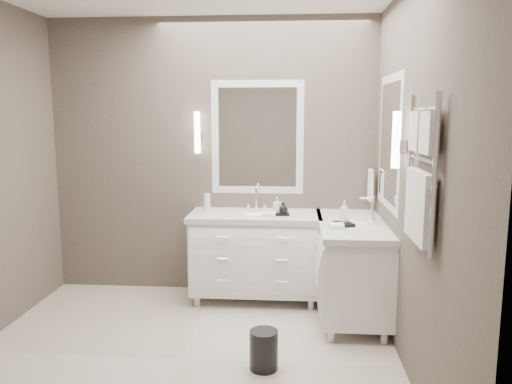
# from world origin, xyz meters

# --- Properties ---
(floor) EXTENTS (3.20, 3.00, 0.01)m
(floor) POSITION_xyz_m (0.00, 0.00, -0.01)
(floor) COLOR beige
(floor) RESTS_ON ground
(wall_back) EXTENTS (3.20, 0.01, 2.70)m
(wall_back) POSITION_xyz_m (0.00, 1.50, 1.35)
(wall_back) COLOR #4F463F
(wall_back) RESTS_ON floor
(wall_front) EXTENTS (3.20, 0.01, 2.70)m
(wall_front) POSITION_xyz_m (0.00, -1.50, 1.35)
(wall_front) COLOR #4F463F
(wall_front) RESTS_ON floor
(wall_right) EXTENTS (0.01, 3.00, 2.70)m
(wall_right) POSITION_xyz_m (1.60, 0.00, 1.35)
(wall_right) COLOR #4F463F
(wall_right) RESTS_ON floor
(vanity_back) EXTENTS (1.24, 0.59, 0.97)m
(vanity_back) POSITION_xyz_m (0.45, 1.23, 0.49)
(vanity_back) COLOR white
(vanity_back) RESTS_ON floor
(vanity_right) EXTENTS (0.59, 1.24, 0.97)m
(vanity_right) POSITION_xyz_m (1.33, 0.90, 0.49)
(vanity_right) COLOR white
(vanity_right) RESTS_ON floor
(mirror_back) EXTENTS (0.90, 0.02, 1.10)m
(mirror_back) POSITION_xyz_m (0.45, 1.49, 1.55)
(mirror_back) COLOR white
(mirror_back) RESTS_ON wall_back
(mirror_right) EXTENTS (0.02, 0.90, 1.10)m
(mirror_right) POSITION_xyz_m (1.59, 0.80, 1.55)
(mirror_right) COLOR white
(mirror_right) RESTS_ON wall_right
(sconce_back) EXTENTS (0.06, 0.06, 0.40)m
(sconce_back) POSITION_xyz_m (-0.13, 1.43, 1.59)
(sconce_back) COLOR white
(sconce_back) RESTS_ON wall_back
(sconce_right) EXTENTS (0.06, 0.06, 0.40)m
(sconce_right) POSITION_xyz_m (1.53, 0.22, 1.59)
(sconce_right) COLOR white
(sconce_right) RESTS_ON wall_right
(towel_bar_corner) EXTENTS (0.03, 0.22, 0.30)m
(towel_bar_corner) POSITION_xyz_m (1.54, 1.36, 1.12)
(towel_bar_corner) COLOR white
(towel_bar_corner) RESTS_ON wall_right
(towel_ladder) EXTENTS (0.06, 0.58, 0.90)m
(towel_ladder) POSITION_xyz_m (1.55, -0.40, 1.39)
(towel_ladder) COLOR white
(towel_ladder) RESTS_ON wall_right
(waste_bin) EXTENTS (0.26, 0.26, 0.28)m
(waste_bin) POSITION_xyz_m (0.61, -0.10, 0.14)
(waste_bin) COLOR black
(waste_bin) RESTS_ON floor
(amenity_tray_back) EXTENTS (0.17, 0.14, 0.02)m
(amenity_tray_back) POSITION_xyz_m (0.69, 1.17, 0.86)
(amenity_tray_back) COLOR black
(amenity_tray_back) RESTS_ON vanity_back
(amenity_tray_right) EXTENTS (0.18, 0.21, 0.03)m
(amenity_tray_right) POSITION_xyz_m (1.23, 0.77, 0.86)
(amenity_tray_right) COLOR black
(amenity_tray_right) RESTS_ON vanity_right
(water_bottle) EXTENTS (0.07, 0.07, 0.18)m
(water_bottle) POSITION_xyz_m (-0.02, 1.26, 0.94)
(water_bottle) COLOR silver
(water_bottle) RESTS_ON vanity_back
(soap_bottle_a) EXTENTS (0.08, 0.08, 0.14)m
(soap_bottle_a) POSITION_xyz_m (0.66, 1.19, 0.94)
(soap_bottle_a) COLOR white
(soap_bottle_a) RESTS_ON amenity_tray_back
(soap_bottle_b) EXTENTS (0.10, 0.10, 0.10)m
(soap_bottle_b) POSITION_xyz_m (0.72, 1.14, 0.92)
(soap_bottle_b) COLOR black
(soap_bottle_b) RESTS_ON amenity_tray_back
(soap_bottle_c) EXTENTS (0.07, 0.07, 0.18)m
(soap_bottle_c) POSITION_xyz_m (1.23, 0.77, 0.97)
(soap_bottle_c) COLOR white
(soap_bottle_c) RESTS_ON amenity_tray_right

